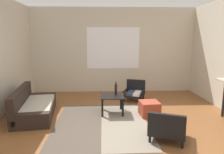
{
  "coord_description": "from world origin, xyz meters",
  "views": [
    {
      "loc": [
        -0.34,
        -3.76,
        1.74
      ],
      "look_at": [
        -0.12,
        1.15,
        0.83
      ],
      "focal_mm": 33.56,
      "sensor_mm": 36.0,
      "label": 1
    }
  ],
  "objects": [
    {
      "name": "couch",
      "position": [
        -1.93,
        0.88,
        0.2
      ],
      "size": [
        1.0,
        1.8,
        0.64
      ],
      "color": "black",
      "rests_on": "ground"
    },
    {
      "name": "ottoman_orange",
      "position": [
        0.71,
        0.73,
        0.17
      ],
      "size": [
        0.45,
        0.45,
        0.33
      ],
      "primitive_type": "cube",
      "rotation": [
        0.0,
        0.0,
        0.09
      ],
      "color": "#993D28",
      "rests_on": "ground"
    },
    {
      "name": "armchair_striped_foreground",
      "position": [
        0.75,
        -0.47,
        0.24
      ],
      "size": [
        0.77,
        0.75,
        0.54
      ],
      "color": "black",
      "rests_on": "ground"
    },
    {
      "name": "armchair_by_window",
      "position": [
        0.57,
        2.02,
        0.24
      ],
      "size": [
        0.7,
        0.72,
        0.55
      ],
      "color": "black",
      "rests_on": "ground"
    },
    {
      "name": "far_wall_with_window",
      "position": [
        0.0,
        3.06,
        1.35
      ],
      "size": [
        5.6,
        0.13,
        2.7
      ],
      "color": "beige",
      "rests_on": "ground"
    },
    {
      "name": "glass_bottle",
      "position": [
        -0.04,
        1.01,
        0.56
      ],
      "size": [
        0.06,
        0.06,
        0.31
      ],
      "color": "black",
      "rests_on": "coffee_table"
    },
    {
      "name": "area_rug",
      "position": [
        -0.37,
        0.32,
        0.01
      ],
      "size": [
        1.9,
        2.34,
        0.01
      ],
      "color": "#4C4238",
      "rests_on": "ground"
    },
    {
      "name": "ground_plane",
      "position": [
        0.0,
        0.0,
        0.0
      ],
      "size": [
        7.8,
        7.8,
        0.0
      ],
      "primitive_type": "plane",
      "color": "brown"
    },
    {
      "name": "coffee_table",
      "position": [
        -0.13,
        0.94,
        0.34
      ],
      "size": [
        0.54,
        0.56,
        0.43
      ],
      "color": "black",
      "rests_on": "ground"
    }
  ]
}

